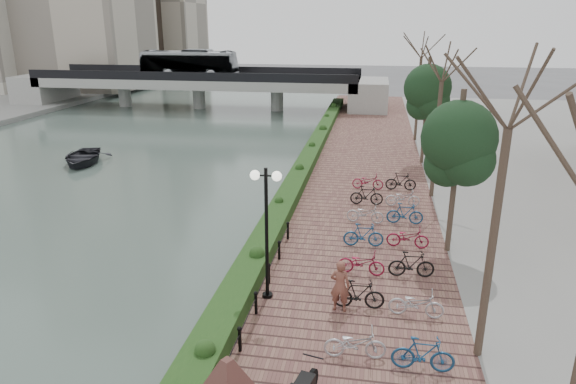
# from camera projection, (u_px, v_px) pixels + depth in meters

# --- Properties ---
(ground) EXTENTS (220.00, 220.00, 0.00)m
(ground) POSITION_uv_depth(u_px,v_px,m) (181.00, 383.00, 13.95)
(ground) COLOR #59595B
(ground) RESTS_ON ground
(river_water) EXTENTS (30.00, 130.00, 0.02)m
(river_water) POSITION_uv_depth(u_px,v_px,m) (114.00, 149.00, 39.74)
(river_water) COLOR #495C52
(river_water) RESTS_ON ground
(promenade) EXTENTS (8.00, 75.00, 0.50)m
(promenade) POSITION_uv_depth(u_px,v_px,m) (357.00, 188.00, 29.61)
(promenade) COLOR brown
(promenade) RESTS_ON ground
(hedge) EXTENTS (1.10, 56.00, 0.60)m
(hedge) POSITION_uv_depth(u_px,v_px,m) (305.00, 165.00, 32.32)
(hedge) COLOR #193D16
(hedge) RESTS_ON promenade
(chain_fence) EXTENTS (0.10, 14.10, 0.70)m
(chain_fence) POSITION_uv_depth(u_px,v_px,m) (248.00, 321.00, 15.33)
(chain_fence) COLOR black
(chain_fence) RESTS_ON promenade
(lamppost) EXTENTS (1.02, 0.32, 4.52)m
(lamppost) POSITION_uv_depth(u_px,v_px,m) (266.00, 205.00, 16.37)
(lamppost) COLOR black
(lamppost) RESTS_ON promenade
(pedestrian) EXTENTS (0.68, 0.48, 1.75)m
(pedestrian) POSITION_uv_depth(u_px,v_px,m) (340.00, 286.00, 16.30)
(pedestrian) COLOR brown
(pedestrian) RESTS_ON promenade
(bicycle_parking) EXTENTS (2.40, 17.32, 1.00)m
(bicycle_parking) POSITION_uv_depth(u_px,v_px,m) (385.00, 236.00, 21.13)
(bicycle_parking) COLOR #B5B5BA
(bicycle_parking) RESTS_ON promenade
(street_trees) EXTENTS (3.20, 37.12, 6.80)m
(street_trees) POSITION_uv_depth(u_px,v_px,m) (444.00, 153.00, 23.38)
(street_trees) COLOR #35271F
(street_trees) RESTS_ON promenade
(bridge) EXTENTS (36.00, 10.77, 6.50)m
(bridge) POSITION_uv_depth(u_px,v_px,m) (196.00, 78.00, 57.42)
(bridge) COLOR #9B9B96
(bridge) RESTS_ON ground
(boat) EXTENTS (4.38, 5.31, 0.96)m
(boat) POSITION_uv_depth(u_px,v_px,m) (82.00, 157.00, 35.39)
(boat) COLOR black
(boat) RESTS_ON river_water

